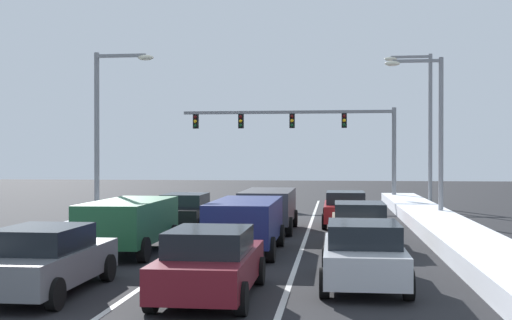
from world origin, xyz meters
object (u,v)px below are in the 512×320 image
object	(u,v)px
sedan_maroon_center_lane_nearest	(210,263)
street_lamp_right_far	(424,118)
sedan_gray_left_lane_nearest	(45,260)
sedan_tan_right_lane_second	(359,224)
suv_green_left_lane_second	(129,221)
suv_charcoal_center_lane_third	(268,206)
sedan_black_left_lane_third	(186,212)
traffic_light_gantry	(312,128)
sedan_silver_right_lane_nearest	(363,253)
suv_navy_center_lane_second	(246,221)
street_lamp_right_mid	(432,123)
sedan_red_right_lane_third	(345,208)
street_lamp_left_mid	(105,121)

from	to	relation	value
sedan_maroon_center_lane_nearest	street_lamp_right_far	size ratio (longest dim) A/B	0.51
sedan_gray_left_lane_nearest	sedan_tan_right_lane_second	bearing A→B (deg)	49.37
sedan_tan_right_lane_second	sedan_gray_left_lane_nearest	xyz separation A→B (m)	(-7.23, -8.43, 0.00)
suv_green_left_lane_second	street_lamp_right_far	xyz separation A→B (m)	(11.44, 18.14, 4.22)
suv_charcoal_center_lane_third	sedan_black_left_lane_third	xyz separation A→B (m)	(-3.43, -0.04, -0.25)
sedan_tan_right_lane_second	sedan_black_left_lane_third	size ratio (longest dim) A/B	1.00
traffic_light_gantry	sedan_maroon_center_lane_nearest	bearing A→B (deg)	-92.34
sedan_silver_right_lane_nearest	suv_green_left_lane_second	size ratio (longest dim) A/B	0.92
suv_charcoal_center_lane_third	sedan_black_left_lane_third	bearing A→B (deg)	-179.37
suv_green_left_lane_second	traffic_light_gantry	xyz separation A→B (m)	(4.94, 23.43, 3.87)
suv_navy_center_lane_second	street_lamp_right_far	size ratio (longest dim) A/B	0.56
sedan_black_left_lane_third	street_lamp_right_mid	size ratio (longest dim) A/B	0.59
traffic_light_gantry	sedan_red_right_lane_third	bearing A→B (deg)	-82.31
street_lamp_left_mid	sedan_black_left_lane_third	bearing A→B (deg)	-15.32
street_lamp_left_mid	suv_green_left_lane_second	bearing A→B (deg)	-65.48
sedan_gray_left_lane_nearest	sedan_silver_right_lane_nearest	bearing A→B (deg)	14.14
sedan_gray_left_lane_nearest	street_lamp_right_far	distance (m)	27.18
traffic_light_gantry	street_lamp_left_mid	distance (m)	17.84
sedan_silver_right_lane_nearest	sedan_black_left_lane_third	distance (m)	12.94
suv_charcoal_center_lane_third	traffic_light_gantry	bearing A→B (deg)	85.82
sedan_black_left_lane_third	street_lamp_left_mid	distance (m)	5.50
suv_navy_center_lane_second	sedan_black_left_lane_third	size ratio (longest dim) A/B	1.09
street_lamp_right_mid	suv_charcoal_center_lane_third	bearing A→B (deg)	-148.81
sedan_black_left_lane_third	street_lamp_right_mid	bearing A→B (deg)	22.44
sedan_black_left_lane_third	sedan_silver_right_lane_nearest	bearing A→B (deg)	-58.41
sedan_red_right_lane_third	suv_green_left_lane_second	xyz separation A→B (m)	(-6.87, -9.13, 0.25)
suv_charcoal_center_lane_third	sedan_maroon_center_lane_nearest	bearing A→B (deg)	-89.95
sedan_black_left_lane_third	street_lamp_right_mid	xyz separation A→B (m)	(10.58, 4.37, 3.83)
suv_navy_center_lane_second	traffic_light_gantry	xyz separation A→B (m)	(1.33, 22.91, 3.87)
sedan_gray_left_lane_nearest	street_lamp_right_mid	size ratio (longest dim) A/B	0.59
suv_navy_center_lane_second	street_lamp_right_mid	xyz separation A→B (m)	(7.26, 10.54, 3.57)
suv_navy_center_lane_second	sedan_gray_left_lane_nearest	distance (m)	7.56
traffic_light_gantry	street_lamp_right_far	size ratio (longest dim) A/B	1.59
sedan_black_left_lane_third	street_lamp_left_mid	xyz separation A→B (m)	(-3.83, 1.05, 3.81)
sedan_tan_right_lane_second	sedan_gray_left_lane_nearest	size ratio (longest dim) A/B	1.00
sedan_maroon_center_lane_nearest	street_lamp_right_far	xyz separation A→B (m)	(7.70, 24.23, 4.47)
sedan_tan_right_lane_second	street_lamp_right_far	bearing A→B (deg)	75.12
street_lamp_right_far	sedan_red_right_lane_third	bearing A→B (deg)	-116.88
sedan_maroon_center_lane_nearest	street_lamp_left_mid	distance (m)	16.08
suv_charcoal_center_lane_third	street_lamp_left_mid	bearing A→B (deg)	172.07
suv_charcoal_center_lane_third	sedan_silver_right_lane_nearest	bearing A→B (deg)	-73.14
suv_green_left_lane_second	suv_navy_center_lane_second	bearing A→B (deg)	8.25
suv_navy_center_lane_second	street_lamp_right_mid	bearing A→B (deg)	55.42
suv_navy_center_lane_second	street_lamp_left_mid	xyz separation A→B (m)	(-7.14, 7.21, 3.56)
sedan_gray_left_lane_nearest	sedan_black_left_lane_third	distance (m)	12.81
sedan_tan_right_lane_second	sedan_silver_right_lane_nearest	bearing A→B (deg)	-91.37
suv_navy_center_lane_second	traffic_light_gantry	size ratio (longest dim) A/B	0.35
sedan_red_right_lane_third	traffic_light_gantry	xyz separation A→B (m)	(-1.93, 14.30, 4.12)
suv_charcoal_center_lane_third	suv_navy_center_lane_second	bearing A→B (deg)	-91.01
sedan_red_right_lane_third	sedan_silver_right_lane_nearest	bearing A→B (deg)	-89.14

